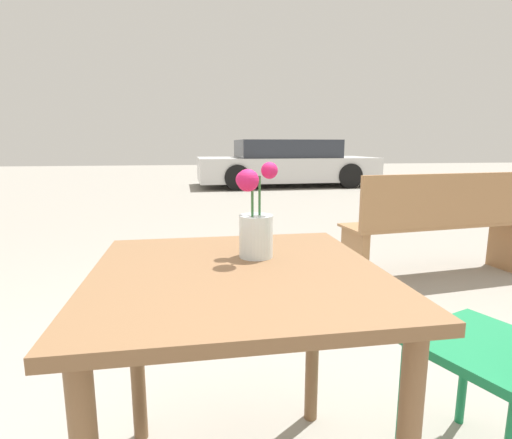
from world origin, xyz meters
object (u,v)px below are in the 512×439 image
Objects in this scene: flower_vase at (255,226)px; bench_near at (444,223)px; table_front at (238,311)px; parked_car at (286,164)px.

flower_vase reaches higher than bench_near.
flower_vase is at bearing 59.82° from table_front.
table_front is 0.18× the size of parked_car.
bench_near is at bearing -93.23° from parked_car.
flower_vase is (0.06, 0.11, 0.21)m from table_front.
bench_near is (1.80, 1.77, -0.16)m from table_front.
parked_car is at bearing 76.36° from table_front.
bench_near is 0.35× the size of parked_car.
bench_near reaches higher than table_front.
table_front is at bearing -120.18° from flower_vase.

